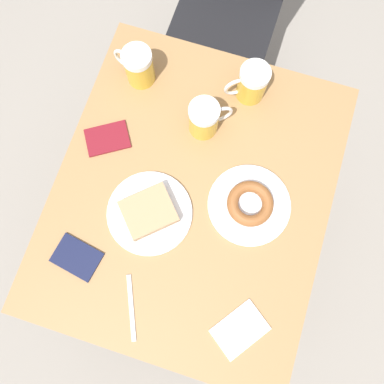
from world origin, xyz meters
The scene contains 11 objects.
ground_plane centered at (0.00, 0.00, 0.00)m, with size 8.00×8.00×0.00m, color gray.
table centered at (0.00, 0.00, 0.66)m, with size 0.78×0.93×0.72m.
plate_with_cake centered at (-0.10, -0.09, 0.74)m, with size 0.24×0.24×0.05m.
plate_with_donut centered at (0.17, 0.02, 0.74)m, with size 0.24×0.24×0.04m.
beer_mug_left centered at (-0.03, 0.21, 0.79)m, with size 0.12×0.10×0.12m.
beer_mug_center centered at (-0.26, 0.30, 0.79)m, with size 0.13×0.09×0.12m.
beer_mug_right centered at (0.07, 0.35, 0.79)m, with size 0.12×0.09×0.12m.
napkin_folded centered at (0.23, -0.31, 0.73)m, with size 0.16×0.17×0.00m.
fork centered at (-0.06, -0.35, 0.73)m, with size 0.08×0.16×0.00m.
passport_near_edge centered at (-0.29, 0.08, 0.73)m, with size 0.15×0.14×0.01m.
passport_far_edge centered at (-0.25, -0.27, 0.73)m, with size 0.14×0.11×0.01m.
Camera 1 is at (0.07, -0.22, 1.77)m, focal length 35.00 mm.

